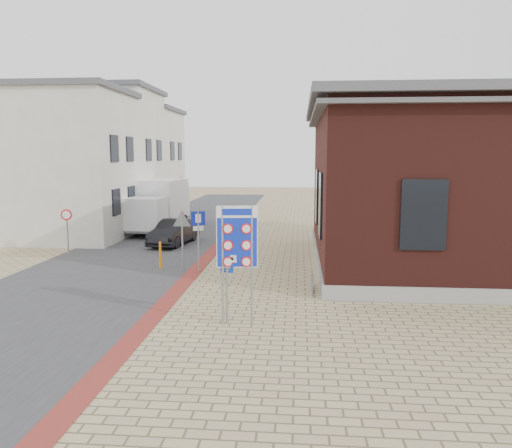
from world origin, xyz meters
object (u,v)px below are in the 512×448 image
(essen_sign, at_px, (227,276))
(box_truck, at_px, (157,205))
(border_sign, at_px, (237,239))
(parking_sign, at_px, (198,230))
(bollard, at_px, (160,255))
(sedan, at_px, (174,232))

(essen_sign, bearing_deg, box_truck, 127.99)
(border_sign, relative_size, parking_sign, 1.30)
(parking_sign, relative_size, bollard, 2.25)
(sedan, bearing_deg, essen_sign, -60.52)
(essen_sign, bearing_deg, parking_sign, 124.42)
(border_sign, bearing_deg, essen_sign, 172.93)
(bollard, bearing_deg, essen_sign, -60.24)
(box_truck, height_order, essen_sign, box_truck)
(border_sign, bearing_deg, parking_sign, 103.90)
(bollard, bearing_deg, border_sign, -58.39)
(parking_sign, xyz_separation_m, bollard, (-1.70, 0.50, -1.16))
(box_truck, height_order, border_sign, border_sign)
(border_sign, bearing_deg, sedan, 104.76)
(box_truck, xyz_separation_m, border_sign, (6.99, -16.48, 0.74))
(sedan, xyz_separation_m, parking_sign, (2.56, -6.14, 1.07))
(box_truck, height_order, parking_sign, box_truck)
(sedan, xyz_separation_m, border_sign, (4.86, -12.14, 1.72))
(essen_sign, xyz_separation_m, bollard, (-3.72, 6.50, -0.78))
(parking_sign, bearing_deg, bollard, 146.68)
(sedan, height_order, border_sign, border_sign)
(border_sign, bearing_deg, box_truck, 105.90)
(box_truck, height_order, bollard, box_truck)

